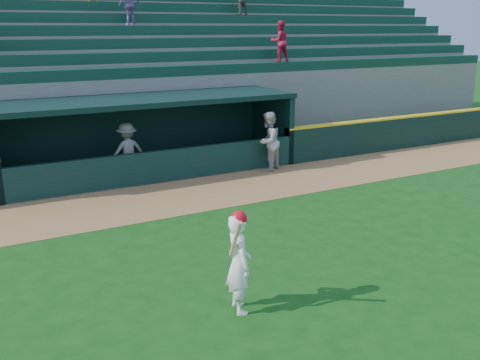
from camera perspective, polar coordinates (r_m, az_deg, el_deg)
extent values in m
plane|color=#114110|center=(11.03, 4.01, -8.54)|extent=(120.00, 120.00, 0.00)
cube|color=olive|center=(15.11, -5.97, -1.68)|extent=(40.00, 3.00, 0.01)
cube|color=black|center=(23.52, 21.05, 5.23)|extent=(15.50, 0.30, 1.20)
cube|color=yellow|center=(23.42, 21.20, 6.74)|extent=(15.50, 0.32, 0.06)
imported|color=#AAAAA5|center=(17.50, 3.03, 4.12)|extent=(1.19, 1.12, 1.94)
imported|color=gray|center=(16.87, -11.91, 3.03)|extent=(1.19, 0.75, 1.76)
cube|color=slate|center=(17.63, -9.49, 0.82)|extent=(9.00, 2.60, 0.04)
cube|color=black|center=(19.31, 3.40, 5.78)|extent=(0.20, 2.60, 2.30)
cube|color=black|center=(18.58, -10.98, 5.11)|extent=(9.40, 0.20, 2.30)
cube|color=black|center=(17.17, -9.85, 8.44)|extent=(9.40, 2.80, 0.16)
cube|color=black|center=(16.39, -8.16, 1.46)|extent=(9.00, 0.16, 1.00)
cube|color=brown|center=(18.31, -10.35, 2.09)|extent=(8.40, 0.45, 0.10)
cube|color=slate|center=(19.02, -11.52, 6.26)|extent=(34.00, 0.85, 2.91)
cube|color=#0F3828|center=(18.71, -11.69, 11.15)|extent=(34.00, 0.60, 0.36)
cube|color=slate|center=(19.79, -12.29, 7.25)|extent=(34.00, 0.85, 3.36)
cube|color=#0F3828|center=(19.49, -12.52, 12.61)|extent=(34.00, 0.60, 0.36)
cube|color=slate|center=(20.57, -13.01, 8.16)|extent=(34.00, 0.85, 3.81)
cube|color=#0F3828|center=(20.29, -13.30, 13.96)|extent=(34.00, 0.60, 0.36)
cube|color=slate|center=(21.36, -13.68, 9.01)|extent=(34.00, 0.85, 4.26)
cube|color=#0F3828|center=(21.10, -14.02, 15.21)|extent=(34.00, 0.60, 0.36)
cube|color=slate|center=(22.15, -14.31, 9.79)|extent=(34.00, 0.85, 4.71)
cube|color=#0F3828|center=(21.93, -14.70, 16.35)|extent=(34.00, 0.60, 0.36)
cube|color=slate|center=(22.95, -14.89, 10.52)|extent=(34.00, 0.85, 5.16)
cube|color=#0F3828|center=(22.76, -15.33, 17.42)|extent=(34.00, 0.60, 0.36)
cube|color=slate|center=(23.76, -15.44, 11.20)|extent=(34.00, 0.85, 5.61)
cube|color=slate|center=(24.32, -15.77, 11.27)|extent=(34.50, 0.30, 5.61)
imported|color=#865FA3|center=(21.40, -11.67, 17.81)|extent=(0.89, 0.44, 1.47)
imported|color=#AB1A36|center=(21.20, 4.27, 14.53)|extent=(0.80, 0.65, 1.53)
imported|color=white|center=(8.85, -0.13, -8.90)|extent=(0.50, 0.68, 1.70)
sphere|color=red|center=(8.55, -0.13, -4.16)|extent=(0.27, 0.27, 0.27)
cylinder|color=#D6B289|center=(8.38, -0.50, -6.29)|extent=(0.16, 0.53, 0.76)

